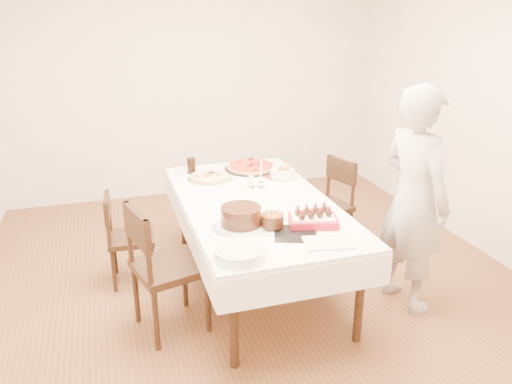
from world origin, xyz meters
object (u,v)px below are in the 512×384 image
object	(u,v)px
layer_cake	(241,216)
strawberry_box	(313,219)
chair_right_savory	(325,207)
chair_left_savory	(131,238)
pizza_pepperoni	(251,167)
pasta_bowl	(282,173)
taper_candle	(261,173)
person	(414,200)
birthday_cake	(273,216)
dining_table	(256,243)
pizza_white	(210,177)
cola_glass	(191,165)
chair_left_dessert	(169,267)

from	to	relation	value
layer_cake	strawberry_box	xyz separation A→B (m)	(0.49, -0.13, -0.03)
chair_right_savory	layer_cake	xyz separation A→B (m)	(-1.04, -0.84, 0.38)
chair_left_savory	strawberry_box	distance (m)	1.58
chair_right_savory	pizza_pepperoni	bearing A→B (deg)	130.74
chair_right_savory	pasta_bowl	size ratio (longest dim) A/B	4.08
chair_right_savory	taper_candle	distance (m)	0.80
person	birthday_cake	xyz separation A→B (m)	(-1.08, 0.06, -0.02)
dining_table	layer_cake	bearing A→B (deg)	-119.58
pizza_white	pizza_pepperoni	xyz separation A→B (m)	(0.44, 0.18, 0.00)
pasta_bowl	taper_candle	distance (m)	0.32
taper_candle	layer_cake	xyz separation A→B (m)	(-0.38, -0.72, -0.05)
pizza_pepperoni	taper_candle	distance (m)	0.53
pasta_bowl	layer_cake	xyz separation A→B (m)	(-0.64, -0.90, 0.03)
cola_glass	pasta_bowl	bearing A→B (deg)	-26.94
person	pasta_bowl	world-z (taller)	person
birthday_cake	layer_cake	bearing A→B (deg)	154.24
chair_left_dessert	taper_candle	size ratio (longest dim) A/B	3.93
pizza_white	pizza_pepperoni	bearing A→B (deg)	22.73
birthday_cake	pizza_white	bearing A→B (deg)	99.56
pizza_pepperoni	birthday_cake	xyz separation A→B (m)	(-0.25, -1.33, 0.07)
strawberry_box	cola_glass	bearing A→B (deg)	112.96
chair_right_savory	chair_left_savory	world-z (taller)	chair_right_savory
birthday_cake	strawberry_box	world-z (taller)	birthday_cake
dining_table	person	bearing A→B (deg)	-29.48
dining_table	chair_right_savory	size ratio (longest dim) A/B	2.43
dining_table	birthday_cake	size ratio (longest dim) A/B	13.78
taper_candle	birthday_cake	size ratio (longest dim) A/B	1.59
chair_left_dessert	cola_glass	world-z (taller)	chair_left_dessert
pasta_bowl	cola_glass	distance (m)	0.84
chair_left_savory	cola_glass	bearing A→B (deg)	-137.96
pizza_pepperoni	chair_left_dessert	bearing A→B (deg)	-128.85
cola_glass	person	bearing A→B (deg)	-45.95
layer_cake	birthday_cake	size ratio (longest dim) A/B	2.34
person	chair_left_savory	bearing A→B (deg)	53.26
chair_right_savory	chair_left_savory	xyz separation A→B (m)	(-1.77, -0.04, -0.05)
dining_table	strawberry_box	xyz separation A→B (m)	(0.24, -0.56, 0.42)
dining_table	cola_glass	distance (m)	1.03
person	pizza_pepperoni	xyz separation A→B (m)	(-0.83, 1.39, -0.08)
pizza_pepperoni	taper_candle	bearing A→B (deg)	-97.31
person	pasta_bowl	size ratio (longest dim) A/B	7.92
dining_table	pizza_pepperoni	world-z (taller)	pizza_pepperoni
chair_left_dessert	chair_right_savory	bearing A→B (deg)	-167.65
chair_left_dessert	cola_glass	distance (m)	1.35
pizza_white	strawberry_box	world-z (taller)	strawberry_box
pizza_white	taper_candle	xyz separation A→B (m)	(0.37, -0.33, 0.10)
person	pizza_pepperoni	distance (m)	1.62
pizza_pepperoni	pasta_bowl	size ratio (longest dim) A/B	2.31
dining_table	layer_cake	distance (m)	0.66
chair_right_savory	cola_glass	xyz separation A→B (m)	(-1.16, 0.44, 0.38)
chair_right_savory	birthday_cake	distance (m)	1.33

